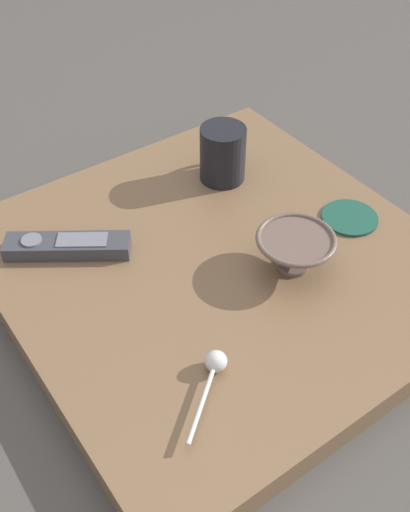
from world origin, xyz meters
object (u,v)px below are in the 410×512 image
(teaspoon, at_px, (214,367))
(tv_remote_near, at_px, (67,246))
(drink_coaster, at_px, (350,218))
(cereal_bowl, at_px, (295,250))
(coffee_mug, at_px, (223,153))

(teaspoon, xyz_separation_m, tv_remote_near, (-0.05, 0.32, -0.00))
(teaspoon, bearing_deg, tv_remote_near, 99.06)
(tv_remote_near, xyz_separation_m, drink_coaster, (0.42, -0.20, -0.01))
(cereal_bowl, bearing_deg, coffee_mug, 78.24)
(coffee_mug, height_order, teaspoon, coffee_mug)
(teaspoon, height_order, tv_remote_near, teaspoon)
(tv_remote_near, bearing_deg, drink_coaster, -25.38)
(drink_coaster, bearing_deg, teaspoon, -161.88)
(coffee_mug, bearing_deg, cereal_bowl, -101.76)
(teaspoon, bearing_deg, cereal_bowl, 22.73)
(tv_remote_near, height_order, drink_coaster, tv_remote_near)
(coffee_mug, relative_size, tv_remote_near, 0.59)
(coffee_mug, xyz_separation_m, teaspoon, (-0.27, -0.34, -0.04))
(coffee_mug, distance_m, drink_coaster, 0.24)
(cereal_bowl, relative_size, coffee_mug, 1.09)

